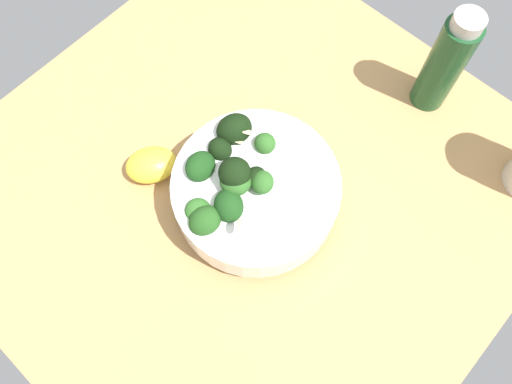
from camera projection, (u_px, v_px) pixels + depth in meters
ground_plane at (247, 190)px, 69.61cm from camera, size 69.99×69.99×3.31cm
bowl_of_broccoli at (252, 189)px, 62.92cm from camera, size 20.55×20.55×10.71cm
lemon_wedge at (151, 165)px, 67.10cm from camera, size 7.92×8.40×3.79cm
bottle_short at (445, 63)px, 65.85cm from camera, size 4.82×4.82×16.51cm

